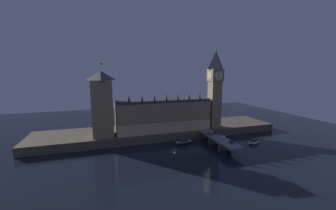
# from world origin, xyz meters

# --- Properties ---
(ground_plane) EXTENTS (400.00, 400.00, 0.00)m
(ground_plane) POSITION_xyz_m (0.00, 0.00, 0.00)
(ground_plane) COLOR black
(embankment) EXTENTS (220.00, 42.00, 6.92)m
(embankment) POSITION_xyz_m (0.00, 39.00, 3.46)
(embankment) COLOR brown
(embankment) RESTS_ON ground_plane
(parliament_hall) EXTENTS (81.78, 21.75, 33.37)m
(parliament_hall) POSITION_xyz_m (0.24, 31.19, 20.77)
(parliament_hall) COLOR #8E7A56
(parliament_hall) RESTS_ON embankment
(clock_tower) EXTENTS (11.87, 11.98, 71.48)m
(clock_tower) POSITION_xyz_m (48.27, 26.32, 44.79)
(clock_tower) COLOR #8E7A56
(clock_tower) RESTS_ON embankment
(victoria_tower) EXTENTS (16.10, 16.10, 58.28)m
(victoria_tower) POSITION_xyz_m (-50.87, 29.39, 33.19)
(victoria_tower) COLOR #8E7A56
(victoria_tower) RESTS_ON embankment
(bridge) EXTENTS (11.35, 46.00, 7.01)m
(bridge) POSITION_xyz_m (35.28, -5.00, 5.19)
(bridge) COLOR slate
(bridge) RESTS_ON ground_plane
(car_northbound_lead) EXTENTS (1.98, 4.19, 1.50)m
(car_northbound_lead) POSITION_xyz_m (32.78, 5.73, 7.72)
(car_northbound_lead) COLOR #235633
(car_northbound_lead) RESTS_ON bridge
(car_southbound_lead) EXTENTS (1.94, 4.03, 1.53)m
(car_southbound_lead) POSITION_xyz_m (37.77, -17.63, 7.73)
(car_southbound_lead) COLOR navy
(car_southbound_lead) RESTS_ON bridge
(car_southbound_trail) EXTENTS (2.05, 3.92, 1.53)m
(car_southbound_trail) POSITION_xyz_m (37.77, 6.00, 7.73)
(car_southbound_trail) COLOR #235633
(car_southbound_trail) RESTS_ON bridge
(pedestrian_near_rail) EXTENTS (0.38, 0.38, 1.82)m
(pedestrian_near_rail) POSITION_xyz_m (30.29, -19.35, 7.98)
(pedestrian_near_rail) COLOR black
(pedestrian_near_rail) RESTS_ON bridge
(pedestrian_far_rail) EXTENTS (0.38, 0.38, 1.62)m
(pedestrian_far_rail) POSITION_xyz_m (30.29, 8.18, 7.87)
(pedestrian_far_rail) COLOR black
(pedestrian_far_rail) RESTS_ON bridge
(street_lamp_near) EXTENTS (1.34, 0.60, 6.94)m
(street_lamp_near) POSITION_xyz_m (29.89, -19.72, 11.35)
(street_lamp_near) COLOR #2D3333
(street_lamp_near) RESTS_ON bridge
(boat_upstream) EXTENTS (15.61, 6.24, 4.62)m
(boat_upstream) POSITION_xyz_m (10.93, 9.03, 1.68)
(boat_upstream) COLOR #28282D
(boat_upstream) RESTS_ON ground_plane
(boat_downstream) EXTENTS (12.70, 7.34, 3.62)m
(boat_downstream) POSITION_xyz_m (66.45, -7.17, 1.32)
(boat_downstream) COLOR white
(boat_downstream) RESTS_ON ground_plane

